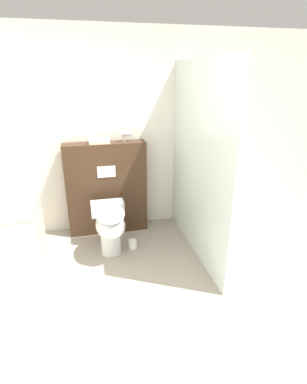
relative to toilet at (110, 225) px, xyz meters
The scene contains 9 objects.
ground_plane 1.43m from the toilet, 80.23° to the right, with size 12.00×12.00×0.00m, color #9E9384.
wall_back 1.19m from the toilet, 73.16° to the left, with size 8.00×0.06×2.50m.
partition_panel 0.64m from the toilet, 87.39° to the left, with size 1.01×0.23×1.19m.
shower_glass 1.19m from the toilet, ahead, with size 0.04×1.70×2.12m.
toilet is the anchor object (origin of this frame).
sink_vanity 1.07m from the toilet, 151.46° to the right, with size 0.59×0.47×1.15m.
hair_drier 1.14m from the toilet, 62.94° to the left, with size 0.15×0.07×0.13m.
folded_towel 1.02m from the toilet, 92.93° to the left, with size 0.25×0.14×0.06m.
spare_toilet_roll 0.42m from the toilet, 15.03° to the left, with size 0.10×0.10×0.11m.
Camera 1 is at (-0.44, -1.67, 1.96)m, focal length 28.00 mm.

